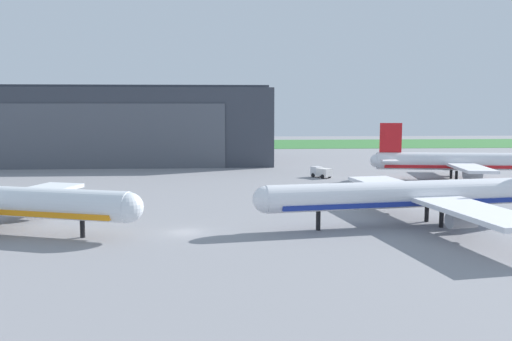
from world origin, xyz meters
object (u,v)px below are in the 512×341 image
airliner_near_left (424,195)px  ops_van (321,172)px  maintenance_hangar (86,125)px  airliner_far_right (461,162)px

airliner_near_left → ops_van: size_ratio=8.67×
maintenance_hangar → airliner_near_left: bearing=-54.1°
maintenance_hangar → airliner_far_right: 99.10m
maintenance_hangar → ops_van: size_ratio=20.34×
airliner_far_right → airliner_near_left: airliner_far_right is taller
airliner_near_left → ops_van: bearing=95.3°
maintenance_hangar → ops_van: bearing=-34.1°
airliner_far_right → airliner_near_left: size_ratio=0.86×
ops_van → airliner_near_left: bearing=-84.7°
airliner_far_right → ops_van: 29.00m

